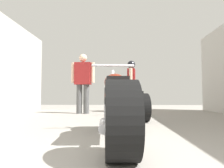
# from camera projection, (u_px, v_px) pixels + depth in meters

# --- Properties ---
(ground_plane) EXTENTS (17.60, 17.60, 0.00)m
(ground_plane) POSITION_uv_depth(u_px,v_px,m) (121.00, 124.00, 3.77)
(ground_plane) COLOR gray
(motorcycle_maroon_cruiser) EXTENTS (0.62, 2.09, 0.97)m
(motorcycle_maroon_cruiser) POSITION_uv_depth(u_px,v_px,m) (116.00, 106.00, 2.29)
(motorcycle_maroon_cruiser) COLOR black
(motorcycle_maroon_cruiser) RESTS_ON ground_plane
(motorcycle_black_naked) EXTENTS (0.60, 1.86, 0.87)m
(motorcycle_black_naked) POSITION_uv_depth(u_px,v_px,m) (136.00, 103.00, 4.71)
(motorcycle_black_naked) COLOR black
(motorcycle_black_naked) RESTS_ON ground_plane
(mechanic_in_blue) EXTENTS (0.71, 0.28, 1.78)m
(mechanic_in_blue) POSITION_uv_depth(u_px,v_px,m) (83.00, 80.00, 6.17)
(mechanic_in_blue) COLOR #4C4C4C
(mechanic_in_blue) RESTS_ON ground_plane
(mechanic_with_helmet) EXTENTS (0.29, 0.67, 1.69)m
(mechanic_with_helmet) POSITION_uv_depth(u_px,v_px,m) (131.00, 81.00, 6.80)
(mechanic_with_helmet) COLOR #2D3851
(mechanic_with_helmet) RESTS_ON ground_plane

